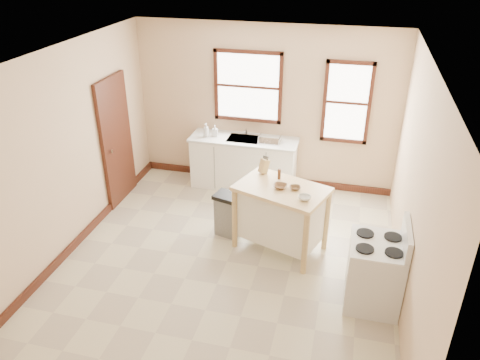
{
  "coord_description": "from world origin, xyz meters",
  "views": [
    {
      "loc": [
        1.44,
        -5.01,
        4.02
      ],
      "look_at": [
        0.09,
        0.4,
        1.08
      ],
      "focal_mm": 35.0,
      "sensor_mm": 36.0,
      "label": 1
    }
  ],
  "objects_px": {
    "bowl_b": "(295,188)",
    "trash_bin": "(227,214)",
    "soap_bottle_a": "(206,130)",
    "gas_stove": "(376,264)",
    "bowl_a": "(280,186)",
    "pepper_grinder": "(279,174)",
    "kitchen_island": "(280,218)",
    "soap_bottle_b": "(215,131)",
    "dish_rack": "(270,139)",
    "knife_block": "(264,167)",
    "bowl_c": "(305,198)"
  },
  "relations": [
    {
      "from": "soap_bottle_b",
      "to": "trash_bin",
      "type": "height_order",
      "value": "soap_bottle_b"
    },
    {
      "from": "kitchen_island",
      "to": "trash_bin",
      "type": "relative_size",
      "value": 1.79
    },
    {
      "from": "soap_bottle_b",
      "to": "bowl_c",
      "type": "xyz_separation_m",
      "value": [
        1.79,
        -1.93,
        -0.01
      ]
    },
    {
      "from": "soap_bottle_b",
      "to": "dish_rack",
      "type": "distance_m",
      "value": 0.97
    },
    {
      "from": "soap_bottle_a",
      "to": "knife_block",
      "type": "height_order",
      "value": "knife_block"
    },
    {
      "from": "soap_bottle_a",
      "to": "soap_bottle_b",
      "type": "bearing_deg",
      "value": 37.38
    },
    {
      "from": "bowl_b",
      "to": "trash_bin",
      "type": "relative_size",
      "value": 0.22
    },
    {
      "from": "trash_bin",
      "to": "bowl_a",
      "type": "bearing_deg",
      "value": 1.9
    },
    {
      "from": "bowl_b",
      "to": "bowl_c",
      "type": "height_order",
      "value": "bowl_c"
    },
    {
      "from": "dish_rack",
      "to": "trash_bin",
      "type": "distance_m",
      "value": 1.66
    },
    {
      "from": "pepper_grinder",
      "to": "bowl_c",
      "type": "relative_size",
      "value": 0.91
    },
    {
      "from": "pepper_grinder",
      "to": "bowl_b",
      "type": "relative_size",
      "value": 1.01
    },
    {
      "from": "gas_stove",
      "to": "bowl_a",
      "type": "bearing_deg",
      "value": 147.89
    },
    {
      "from": "soap_bottle_a",
      "to": "trash_bin",
      "type": "distance_m",
      "value": 1.78
    },
    {
      "from": "pepper_grinder",
      "to": "bowl_c",
      "type": "distance_m",
      "value": 0.65
    },
    {
      "from": "bowl_a",
      "to": "bowl_b",
      "type": "distance_m",
      "value": 0.2
    },
    {
      "from": "soap_bottle_b",
      "to": "kitchen_island",
      "type": "relative_size",
      "value": 0.16
    },
    {
      "from": "soap_bottle_a",
      "to": "pepper_grinder",
      "type": "height_order",
      "value": "soap_bottle_a"
    },
    {
      "from": "bowl_b",
      "to": "bowl_c",
      "type": "distance_m",
      "value": 0.3
    },
    {
      "from": "dish_rack",
      "to": "bowl_c",
      "type": "distance_m",
      "value": 2.08
    },
    {
      "from": "knife_block",
      "to": "bowl_a",
      "type": "height_order",
      "value": "knife_block"
    },
    {
      "from": "dish_rack",
      "to": "kitchen_island",
      "type": "distance_m",
      "value": 1.79
    },
    {
      "from": "soap_bottle_a",
      "to": "bowl_c",
      "type": "distance_m",
      "value": 2.68
    },
    {
      "from": "bowl_a",
      "to": "gas_stove",
      "type": "xyz_separation_m",
      "value": [
        1.3,
        -0.82,
        -0.44
      ]
    },
    {
      "from": "bowl_a",
      "to": "bowl_b",
      "type": "bearing_deg",
      "value": 4.14
    },
    {
      "from": "bowl_a",
      "to": "gas_stove",
      "type": "bearing_deg",
      "value": -32.11
    },
    {
      "from": "kitchen_island",
      "to": "bowl_c",
      "type": "xyz_separation_m",
      "value": [
        0.34,
        -0.25,
        0.52
      ]
    },
    {
      "from": "soap_bottle_a",
      "to": "bowl_c",
      "type": "bearing_deg",
      "value": -33.94
    },
    {
      "from": "kitchen_island",
      "to": "pepper_grinder",
      "type": "relative_size",
      "value": 8.02
    },
    {
      "from": "soap_bottle_a",
      "to": "knife_block",
      "type": "relative_size",
      "value": 1.21
    },
    {
      "from": "soap_bottle_a",
      "to": "gas_stove",
      "type": "xyz_separation_m",
      "value": [
        2.87,
        -2.44,
        -0.48
      ]
    },
    {
      "from": "soap_bottle_b",
      "to": "kitchen_island",
      "type": "bearing_deg",
      "value": -59.37
    },
    {
      "from": "dish_rack",
      "to": "knife_block",
      "type": "height_order",
      "value": "knife_block"
    },
    {
      "from": "knife_block",
      "to": "gas_stove",
      "type": "bearing_deg",
      "value": 4.9
    },
    {
      "from": "pepper_grinder",
      "to": "trash_bin",
      "type": "height_order",
      "value": "pepper_grinder"
    },
    {
      "from": "soap_bottle_a",
      "to": "pepper_grinder",
      "type": "xyz_separation_m",
      "value": [
        1.51,
        -1.37,
        0.02
      ]
    },
    {
      "from": "bowl_b",
      "to": "bowl_c",
      "type": "xyz_separation_m",
      "value": [
        0.16,
        -0.25,
        0.01
      ]
    },
    {
      "from": "soap_bottle_b",
      "to": "bowl_a",
      "type": "xyz_separation_m",
      "value": [
        1.43,
        -1.7,
        -0.01
      ]
    },
    {
      "from": "soap_bottle_a",
      "to": "bowl_b",
      "type": "xyz_separation_m",
      "value": [
        1.77,
        -1.61,
        -0.04
      ]
    },
    {
      "from": "kitchen_island",
      "to": "bowl_a",
      "type": "relative_size",
      "value": 6.46
    },
    {
      "from": "dish_rack",
      "to": "trash_bin",
      "type": "relative_size",
      "value": 0.54
    },
    {
      "from": "dish_rack",
      "to": "kitchen_island",
      "type": "bearing_deg",
      "value": -70.22
    },
    {
      "from": "kitchen_island",
      "to": "bowl_c",
      "type": "relative_size",
      "value": 7.29
    },
    {
      "from": "dish_rack",
      "to": "kitchen_island",
      "type": "height_order",
      "value": "dish_rack"
    },
    {
      "from": "dish_rack",
      "to": "knife_block",
      "type": "bearing_deg",
      "value": -79.51
    },
    {
      "from": "gas_stove",
      "to": "pepper_grinder",
      "type": "bearing_deg",
      "value": 141.79
    },
    {
      "from": "kitchen_island",
      "to": "trash_bin",
      "type": "height_order",
      "value": "kitchen_island"
    },
    {
      "from": "knife_block",
      "to": "bowl_a",
      "type": "bearing_deg",
      "value": -10.16
    },
    {
      "from": "bowl_c",
      "to": "gas_stove",
      "type": "bearing_deg",
      "value": -31.65
    },
    {
      "from": "soap_bottle_b",
      "to": "dish_rack",
      "type": "xyz_separation_m",
      "value": [
        0.97,
        -0.03,
        -0.05
      ]
    }
  ]
}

